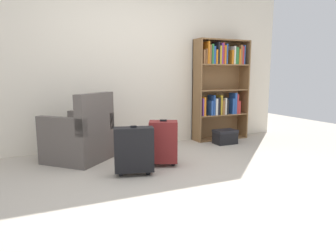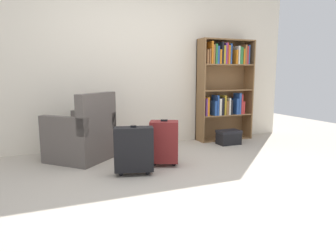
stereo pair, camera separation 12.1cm
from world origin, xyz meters
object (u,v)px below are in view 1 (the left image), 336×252
bookshelf (220,85)px  suitcase_black (134,150)px  mug (122,154)px  storage_box (225,136)px  suitcase_dark_red (163,142)px  armchair (80,137)px

bookshelf → suitcase_black: size_ratio=2.99×
mug → suitcase_black: 0.81m
storage_box → suitcase_dark_red: 1.59m
armchair → suitcase_black: bearing=-62.4°
armchair → suitcase_black: size_ratio=1.73×
bookshelf → storage_box: size_ratio=4.65×
bookshelf → suitcase_dark_red: (-1.55, -1.08, -0.65)m
bookshelf → suitcase_dark_red: bookshelf is taller
armchair → suitcase_dark_red: armchair is taller
bookshelf → mug: size_ratio=14.22×
suitcase_dark_red → bookshelf: bearing=34.9°
armchair → storage_box: bearing=1.1°
bookshelf → armchair: bookshelf is taller
armchair → mug: bearing=-10.3°
armchair → suitcase_dark_red: size_ratio=1.70×
bookshelf → mug: bearing=-164.8°
bookshelf → suitcase_black: bookshelf is taller
bookshelf → armchair: bearing=-170.2°
bookshelf → mug: bookshelf is taller
bookshelf → suitcase_dark_red: size_ratio=2.93×
armchair → mug: 0.60m
suitcase_black → mug: bearing=84.2°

